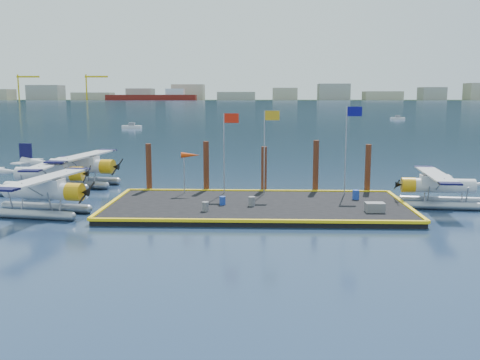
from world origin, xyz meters
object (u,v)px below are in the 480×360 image
(seaplane_b, at_px, (48,176))
(flagpole_blue, at_px, (349,137))
(piling_4, at_px, (368,170))
(drum_0, at_px, (222,201))
(seaplane_a, at_px, (41,193))
(piling_1, at_px, (206,168))
(drum_4, at_px, (356,195))
(crate, at_px, (375,207))
(piling_0, at_px, (149,169))
(seaplane_c, at_px, (80,168))
(flagpole_yellow, at_px, (267,139))
(piling_2, at_px, (264,171))
(drum_3, at_px, (205,207))
(drum_1, at_px, (252,201))
(flagpole_red, at_px, (227,141))
(windsock, at_px, (190,156))
(seaplane_d, at_px, (440,188))
(piling_3, at_px, (316,168))

(seaplane_b, bearing_deg, flagpole_blue, 84.80)
(piling_4, bearing_deg, seaplane_b, 179.90)
(drum_0, bearing_deg, seaplane_a, -170.97)
(flagpole_blue, xyz_separation_m, piling_1, (-10.70, 1.60, -2.59))
(drum_4, bearing_deg, crate, -83.38)
(seaplane_a, bearing_deg, piling_0, 153.94)
(seaplane_c, height_order, crate, seaplane_c)
(drum_4, relative_size, flagpole_yellow, 0.11)
(drum_4, distance_m, flagpole_blue, 4.42)
(seaplane_b, bearing_deg, piling_2, 88.69)
(piling_1, bearing_deg, flagpole_yellow, -18.79)
(drum_3, height_order, piling_0, piling_0)
(drum_1, height_order, flagpole_red, flagpole_red)
(seaplane_a, xyz_separation_m, piling_1, (9.95, 7.65, 0.64))
(crate, bearing_deg, drum_0, 169.33)
(piling_2, height_order, piling_4, piling_4)
(flagpole_blue, bearing_deg, piling_0, 173.99)
(flagpole_blue, xyz_separation_m, windsock, (-11.72, 0.00, -1.46))
(drum_1, bearing_deg, flagpole_red, 113.25)
(seaplane_d, xyz_separation_m, piling_1, (-16.76, 3.95, 0.75))
(seaplane_a, xyz_separation_m, piling_4, (22.45, 7.65, 0.54))
(piling_2, bearing_deg, piling_0, 180.00)
(seaplane_a, xyz_separation_m, piling_0, (5.45, 7.65, 0.54))
(piling_1, height_order, piling_2, piling_1)
(piling_4, bearing_deg, windsock, -173.25)
(crate, height_order, flagpole_red, flagpole_red)
(drum_3, bearing_deg, drum_0, 64.68)
(seaplane_c, height_order, piling_3, piling_3)
(seaplane_b, xyz_separation_m, flagpole_blue, (23.29, -1.64, 3.25))
(seaplane_d, bearing_deg, piling_1, 82.05)
(flagpole_red, height_order, windsock, flagpole_red)
(crate, bearing_deg, flagpole_blue, 97.26)
(windsock, bearing_deg, seaplane_c, 152.32)
(seaplane_a, relative_size, flagpole_red, 1.58)
(piling_0, height_order, piling_4, same)
(drum_1, bearing_deg, crate, -11.26)
(drum_3, xyz_separation_m, drum_4, (10.29, 4.27, 0.03))
(drum_0, bearing_deg, seaplane_c, 143.44)
(flagpole_blue, distance_m, windsock, 11.81)
(flagpole_blue, bearing_deg, piling_2, 165.52)
(seaplane_d, height_order, piling_1, piling_1)
(piling_4, bearing_deg, piling_3, 180.00)
(seaplane_c, xyz_separation_m, piling_0, (6.73, -3.75, 0.44))
(drum_4, relative_size, piling_3, 0.16)
(piling_1, bearing_deg, drum_3, -84.90)
(drum_1, relative_size, piling_3, 0.15)
(drum_1, xyz_separation_m, drum_3, (-2.94, -1.74, -0.01))
(seaplane_d, bearing_deg, drum_0, 102.32)
(seaplane_b, xyz_separation_m, seaplane_d, (29.35, -3.99, -0.09))
(drum_0, bearing_deg, piling_1, 105.93)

